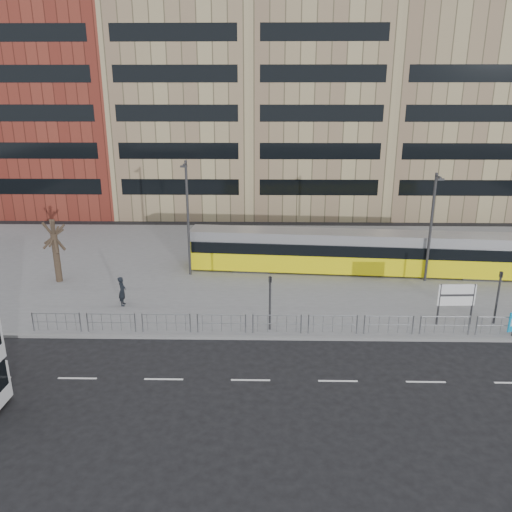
{
  "coord_description": "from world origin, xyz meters",
  "views": [
    {
      "loc": [
        -1.37,
        -23.99,
        12.45
      ],
      "look_at": [
        -1.94,
        6.0,
        2.76
      ],
      "focal_mm": 35.0,
      "sensor_mm": 36.0,
      "label": 1
    }
  ],
  "objects_px": {
    "pedestrian": "(122,291)",
    "lamp_post_east": "(431,223)",
    "tram": "(364,252)",
    "station_sign": "(457,297)",
    "bare_tree": "(51,217)",
    "traffic_light_west": "(270,296)",
    "traffic_light_east": "(499,291)",
    "lamp_post_west": "(188,214)"
  },
  "relations": [
    {
      "from": "traffic_light_east",
      "to": "lamp_post_east",
      "type": "distance_m",
      "value": 7.3
    },
    {
      "from": "tram",
      "to": "station_sign",
      "type": "height_order",
      "value": "tram"
    },
    {
      "from": "traffic_light_east",
      "to": "tram",
      "type": "bearing_deg",
      "value": 130.29
    },
    {
      "from": "station_sign",
      "to": "traffic_light_east",
      "type": "bearing_deg",
      "value": 1.52
    },
    {
      "from": "pedestrian",
      "to": "lamp_post_east",
      "type": "xyz_separation_m",
      "value": [
        19.86,
        4.56,
        3.2
      ]
    },
    {
      "from": "pedestrian",
      "to": "lamp_post_west",
      "type": "relative_size",
      "value": 0.22
    },
    {
      "from": "pedestrian",
      "to": "bare_tree",
      "type": "height_order",
      "value": "bare_tree"
    },
    {
      "from": "pedestrian",
      "to": "traffic_light_east",
      "type": "xyz_separation_m",
      "value": [
        21.67,
        -2.18,
        1.06
      ]
    },
    {
      "from": "tram",
      "to": "traffic_light_east",
      "type": "distance_m",
      "value": 10.37
    },
    {
      "from": "pedestrian",
      "to": "traffic_light_east",
      "type": "relative_size",
      "value": 0.59
    },
    {
      "from": "pedestrian",
      "to": "lamp_post_west",
      "type": "distance_m",
      "value": 7.37
    },
    {
      "from": "tram",
      "to": "station_sign",
      "type": "distance_m",
      "value": 9.39
    },
    {
      "from": "pedestrian",
      "to": "bare_tree",
      "type": "relative_size",
      "value": 0.28
    },
    {
      "from": "tram",
      "to": "traffic_light_east",
      "type": "relative_size",
      "value": 8.17
    },
    {
      "from": "lamp_post_east",
      "to": "station_sign",
      "type": "bearing_deg",
      "value": -94.32
    },
    {
      "from": "traffic_light_west",
      "to": "lamp_post_west",
      "type": "bearing_deg",
      "value": 110.26
    },
    {
      "from": "tram",
      "to": "traffic_light_west",
      "type": "bearing_deg",
      "value": -120.97
    },
    {
      "from": "tram",
      "to": "traffic_light_west",
      "type": "height_order",
      "value": "traffic_light_west"
    },
    {
      "from": "tram",
      "to": "bare_tree",
      "type": "xyz_separation_m",
      "value": [
        -21.4,
        -2.37,
        3.11
      ]
    },
    {
      "from": "traffic_light_east",
      "to": "lamp_post_west",
      "type": "distance_m",
      "value": 20.05
    },
    {
      "from": "traffic_light_west",
      "to": "bare_tree",
      "type": "height_order",
      "value": "bare_tree"
    },
    {
      "from": "lamp_post_west",
      "to": "lamp_post_east",
      "type": "xyz_separation_m",
      "value": [
        16.52,
        -0.98,
        -0.32
      ]
    },
    {
      "from": "pedestrian",
      "to": "traffic_light_west",
      "type": "relative_size",
      "value": 0.59
    },
    {
      "from": "traffic_light_west",
      "to": "traffic_light_east",
      "type": "xyz_separation_m",
      "value": [
        12.68,
        0.99,
        0.0
      ]
    },
    {
      "from": "bare_tree",
      "to": "lamp_post_west",
      "type": "bearing_deg",
      "value": 9.75
    },
    {
      "from": "lamp_post_east",
      "to": "traffic_light_east",
      "type": "bearing_deg",
      "value": -74.94
    },
    {
      "from": "station_sign",
      "to": "lamp_post_east",
      "type": "height_order",
      "value": "lamp_post_east"
    },
    {
      "from": "pedestrian",
      "to": "lamp_post_west",
      "type": "xyz_separation_m",
      "value": [
        3.33,
        5.54,
        3.53
      ]
    },
    {
      "from": "lamp_post_east",
      "to": "bare_tree",
      "type": "bearing_deg",
      "value": -178.78
    },
    {
      "from": "traffic_light_east",
      "to": "bare_tree",
      "type": "height_order",
      "value": "bare_tree"
    },
    {
      "from": "tram",
      "to": "station_sign",
      "type": "bearing_deg",
      "value": -63.53
    },
    {
      "from": "lamp_post_west",
      "to": "tram",
      "type": "bearing_deg",
      "value": 3.85
    },
    {
      "from": "pedestrian",
      "to": "lamp_post_east",
      "type": "bearing_deg",
      "value": -82.6
    },
    {
      "from": "traffic_light_west",
      "to": "bare_tree",
      "type": "xyz_separation_m",
      "value": [
        -14.54,
        7.19,
        2.63
      ]
    },
    {
      "from": "station_sign",
      "to": "lamp_post_east",
      "type": "distance_m",
      "value": 7.34
    },
    {
      "from": "station_sign",
      "to": "pedestrian",
      "type": "xyz_separation_m",
      "value": [
        -19.33,
        2.34,
        -0.75
      ]
    },
    {
      "from": "tram",
      "to": "traffic_light_east",
      "type": "height_order",
      "value": "traffic_light_east"
    },
    {
      "from": "station_sign",
      "to": "lamp_post_east",
      "type": "bearing_deg",
      "value": 83.38
    },
    {
      "from": "lamp_post_east",
      "to": "bare_tree",
      "type": "distance_m",
      "value": 25.42
    },
    {
      "from": "traffic_light_west",
      "to": "station_sign",
      "type": "bearing_deg",
      "value": -8.09
    },
    {
      "from": "traffic_light_west",
      "to": "lamp_post_west",
      "type": "relative_size",
      "value": 0.38
    },
    {
      "from": "tram",
      "to": "lamp_post_east",
      "type": "bearing_deg",
      "value": -19.83
    }
  ]
}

